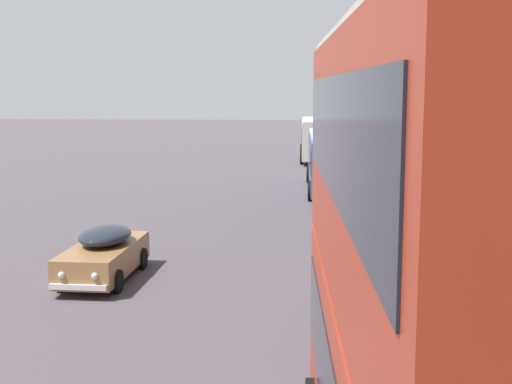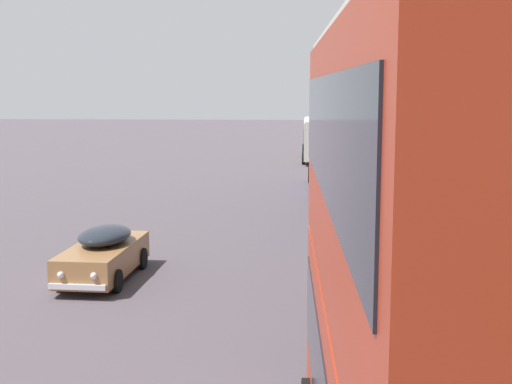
% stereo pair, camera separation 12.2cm
% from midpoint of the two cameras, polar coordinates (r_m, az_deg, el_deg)
% --- Properties ---
extents(transit_bus_kerbside_front, '(2.72, 10.41, 3.06)m').
position_cam_midpoint_polar(transit_bus_kerbside_front, '(37.99, 6.38, 2.68)').
color(transit_bus_kerbside_front, '#3C5C9B').
rests_on(transit_bus_kerbside_front, ground).
extents(transit_bus_kerbside_rear, '(2.81, 9.50, 3.12)m').
position_cam_midpoint_polar(transit_bus_kerbside_rear, '(54.27, 5.26, 4.43)').
color(transit_bus_kerbside_rear, beige).
rests_on(transit_bus_kerbside_rear, ground).
extents(transit_bus_kerbside_far, '(2.85, 9.34, 6.18)m').
position_cam_midpoint_polar(transit_bus_kerbside_far, '(7.89, 14.77, -7.88)').
color(transit_bus_kerbside_far, '#B0321B').
rests_on(transit_bus_kerbside_far, ground).
extents(sedan_second_near, '(1.91, 4.46, 1.50)m').
position_cam_midpoint_polar(sedan_second_near, '(21.11, -11.93, -4.83)').
color(sedan_second_near, '#9D6D40').
rests_on(sedan_second_near, ground).
extents(sedan_trailing_near, '(1.92, 4.32, 1.44)m').
position_cam_midpoint_polar(sedan_trailing_near, '(21.06, 9.87, -4.88)').
color(sedan_trailing_near, '#AC2619').
rests_on(sedan_trailing_near, ground).
extents(sedan_trailing_mid, '(1.93, 4.67, 1.48)m').
position_cam_midpoint_polar(sedan_trailing_mid, '(26.12, 8.62, -2.24)').
color(sedan_trailing_mid, navy).
rests_on(sedan_trailing_mid, ground).
extents(street_lamp, '(1.50, 0.28, 6.49)m').
position_cam_midpoint_polar(street_lamp, '(21.66, 15.86, 3.95)').
color(street_lamp, '#4C4C51').
rests_on(street_lamp, sidewalk_kerb).
extents(fire_hydrant, '(0.20, 0.40, 0.70)m').
position_cam_midpoint_polar(fire_hydrant, '(17.93, 17.59, -8.26)').
color(fire_hydrant, red).
rests_on(fire_hydrant, sidewalk_kerb).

